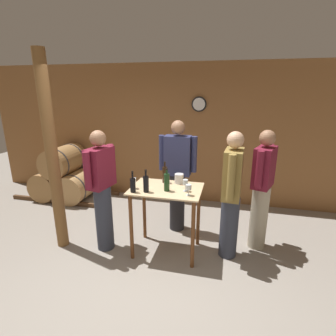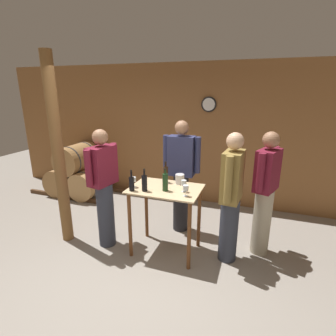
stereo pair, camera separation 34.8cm
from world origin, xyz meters
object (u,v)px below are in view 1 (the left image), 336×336
Objects in this scene: wine_glass_near_left at (134,181)px; wine_glass_near_right at (189,187)px; wine_glass_near_center at (185,183)px; wine_bottle_right at (167,182)px; wine_bottle_far_left at (133,184)px; person_visitor_bearded at (262,188)px; wine_bottle_left at (146,183)px; person_visitor_with_scarf at (178,174)px; person_visitor_near_door at (102,189)px; person_host at (231,194)px; wine_bottle_center at (165,174)px; wooden_post at (52,156)px; ice_bucket at (179,179)px.

wine_glass_near_right is (0.74, -0.07, -0.00)m from wine_glass_near_left.
wine_glass_near_center is 0.15m from wine_glass_near_right.
wine_bottle_right reaches higher than wine_glass_near_left.
wine_bottle_far_left is 0.16× the size of person_visitor_bearded.
wine_bottle_left is 0.17× the size of person_visitor_with_scarf.
person_visitor_near_door reaches higher than wine_bottle_right.
wine_glass_near_left is 0.74m from wine_glass_near_right.
wine_bottle_left is 0.98× the size of wine_bottle_right.
wine_bottle_left is at bearing 16.30° from wine_bottle_far_left.
person_visitor_bearded reaches higher than wine_glass_near_right.
person_host is (1.06, 0.29, -0.15)m from wine_bottle_left.
wine_bottle_center is 0.47m from wine_glass_near_left.
person_visitor_with_scarf reaches higher than wine_glass_near_left.
wine_bottle_center is at bearing 15.98° from wooden_post.
person_visitor_near_door reaches higher than wine_bottle_far_left.
person_visitor_with_scarf is (-0.31, 0.83, -0.12)m from wine_glass_near_right.
wine_glass_near_right is (1.85, 0.03, -0.29)m from wooden_post.
wine_glass_near_center is at bearing 5.51° from wine_glass_near_left.
wine_bottle_center is 2.26× the size of ice_bucket.
wine_bottle_center is at bearing -174.54° from ice_bucket.
wine_bottle_center is 1.35m from person_visitor_bearded.
person_host is at bearing 7.70° from person_visitor_near_door.
person_visitor_near_door is (-2.12, -0.55, -0.00)m from person_visitor_bearded.
person_visitor_bearded reaches higher than wine_glass_near_left.
person_visitor_with_scarf is at bearing 41.35° from person_visitor_near_door.
wooden_post reaches higher than wine_glass_near_right.
wine_glass_near_left is 0.99× the size of wine_glass_near_right.
wine_bottle_far_left is at bearing -163.70° from wine_bottle_left.
wine_bottle_left reaches higher than wine_bottle_far_left.
wine_glass_near_left is at bearing 106.90° from wine_bottle_far_left.
wine_bottle_center is at bearing 22.65° from person_visitor_near_door.
person_visitor_bearded is (1.12, 0.20, -0.12)m from ice_bucket.
wine_glass_near_right is 1.11m from person_visitor_bearded.
wine_bottle_left is 2.11× the size of wine_glass_near_right.
person_host is at bearing 15.48° from wine_bottle_left.
wine_glass_near_left is 0.64m from ice_bucket.
person_visitor_with_scarf reaches higher than wine_bottle_far_left.
person_host is 1.01× the size of person_visitor_bearded.
wooden_post is 1.74m from ice_bucket.
wine_bottle_right is 2.26× the size of ice_bucket.
wooden_post is at bearing 178.67° from wine_bottle_far_left.
ice_bucket is at bearing 50.34° from wine_bottle_left.
person_host is (0.52, 0.28, -0.14)m from wine_glass_near_right.
ice_bucket is at bearing 170.43° from person_host.
person_visitor_with_scarf is at bearing 146.31° from person_host.
person_visitor_with_scarf is (0.39, 0.89, -0.11)m from wine_bottle_far_left.
wine_bottle_far_left is 2.00× the size of wine_glass_near_left.
wine_bottle_left reaches higher than wine_glass_near_right.
person_host is at bearing 7.55° from wooden_post.
wooden_post is 19.22× the size of wine_glass_near_left.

